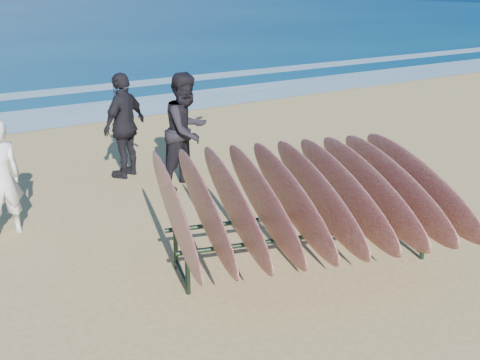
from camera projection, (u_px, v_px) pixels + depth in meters
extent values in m
plane|color=tan|center=(278.00, 274.00, 7.06)|extent=(120.00, 120.00, 0.00)
plane|color=white|center=(33.00, 119.00, 14.92)|extent=(160.00, 160.00, 0.00)
cylinder|color=black|center=(188.00, 273.00, 6.55)|extent=(0.06, 0.06, 0.50)
cylinder|color=black|center=(423.00, 240.00, 7.38)|extent=(0.06, 0.06, 0.50)
cylinder|color=black|center=(176.00, 249.00, 7.14)|extent=(0.06, 0.06, 0.50)
cylinder|color=black|center=(395.00, 221.00, 7.97)|extent=(0.06, 0.06, 0.50)
cylinder|color=black|center=(313.00, 236.00, 6.89)|extent=(3.08, 0.98, 0.06)
cylinder|color=black|center=(292.00, 216.00, 7.48)|extent=(3.08, 0.98, 0.06)
cylinder|color=black|center=(182.00, 274.00, 6.90)|extent=(0.23, 0.64, 0.04)
cylinder|color=black|center=(408.00, 242.00, 7.73)|extent=(0.23, 0.64, 0.04)
ellipsoid|color=#670710|center=(173.00, 208.00, 6.62)|extent=(0.87, 2.69, 1.04)
ellipsoid|color=#670710|center=(204.00, 205.00, 6.72)|extent=(0.87, 2.69, 1.04)
ellipsoid|color=#670710|center=(233.00, 202.00, 6.82)|extent=(0.87, 2.69, 1.04)
ellipsoid|color=#670710|center=(262.00, 199.00, 6.91)|extent=(0.87, 2.69, 1.04)
ellipsoid|color=#670710|center=(290.00, 196.00, 7.01)|extent=(0.87, 2.69, 1.04)
ellipsoid|color=#670710|center=(317.00, 193.00, 7.11)|extent=(0.87, 2.69, 1.04)
ellipsoid|color=#670710|center=(343.00, 190.00, 7.20)|extent=(0.87, 2.69, 1.04)
ellipsoid|color=#670710|center=(369.00, 187.00, 7.30)|extent=(0.87, 2.69, 1.04)
ellipsoid|color=#670710|center=(394.00, 184.00, 7.40)|extent=(0.87, 2.69, 1.04)
ellipsoid|color=#670710|center=(418.00, 182.00, 7.49)|extent=(0.87, 2.69, 1.04)
imported|color=black|center=(187.00, 131.00, 9.82)|extent=(1.12, 1.01, 1.90)
imported|color=black|center=(124.00, 125.00, 10.34)|extent=(1.15, 0.92, 1.82)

